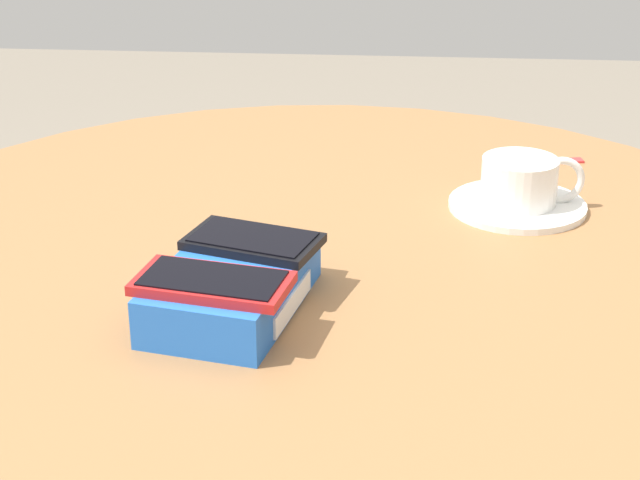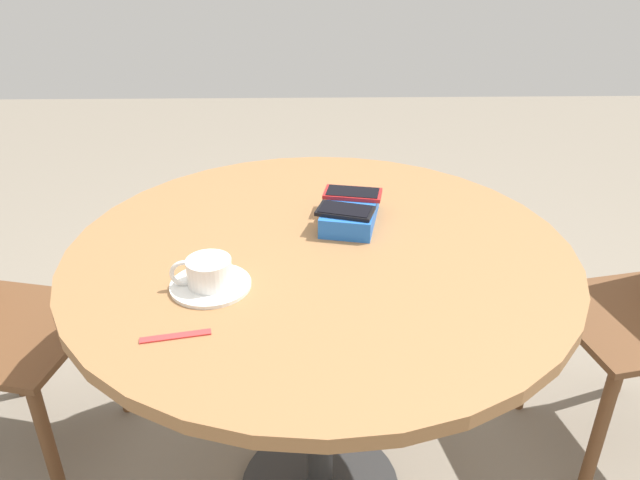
# 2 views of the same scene
# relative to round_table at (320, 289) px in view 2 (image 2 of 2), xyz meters

# --- Properties ---
(round_table) EXTENTS (1.13, 1.13, 0.78)m
(round_table) POSITION_rel_round_table_xyz_m (0.00, 0.00, 0.00)
(round_table) COLOR #2D2D2D
(round_table) RESTS_ON ground_plane
(phone_box) EXTENTS (0.22, 0.16, 0.05)m
(phone_box) POSITION_rel_round_table_xyz_m (-0.13, 0.07, 0.13)
(phone_box) COLOR blue
(phone_box) RESTS_ON round_table
(phone_red) EXTENTS (0.10, 0.15, 0.01)m
(phone_red) POSITION_rel_round_table_xyz_m (-0.18, 0.08, 0.16)
(phone_red) COLOR red
(phone_red) RESTS_ON phone_box
(phone_black) EXTENTS (0.11, 0.14, 0.01)m
(phone_black) POSITION_rel_round_table_xyz_m (-0.08, 0.06, 0.16)
(phone_black) COLOR black
(phone_black) RESTS_ON phone_box
(saucer) EXTENTS (0.16, 0.16, 0.01)m
(saucer) POSITION_rel_round_table_xyz_m (0.16, -0.22, 0.11)
(saucer) COLOR white
(saucer) RESTS_ON round_table
(coffee_cup) EXTENTS (0.09, 0.12, 0.06)m
(coffee_cup) POSITION_rel_round_table_xyz_m (0.16, -0.23, 0.15)
(coffee_cup) COLOR white
(coffee_cup) RESTS_ON saucer
(lanyard_strap) EXTENTS (0.04, 0.13, 0.00)m
(lanyard_strap) POSITION_rel_round_table_xyz_m (0.32, -0.26, 0.11)
(lanyard_strap) COLOR red
(lanyard_strap) RESTS_ON round_table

